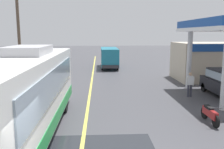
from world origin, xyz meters
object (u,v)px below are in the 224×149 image
at_px(pedestrian_near_pump, 190,83).
at_px(coach_bus_main, 23,97).
at_px(car_at_pump, 224,82).
at_px(minibus_opposing_lane, 109,56).
at_px(motorcycle_parked_forecourt, 210,114).

bearing_deg(pedestrian_near_pump, coach_bus_main, -146.02).
xyz_separation_m(coach_bus_main, car_at_pump, (11.45, 6.14, -0.71)).
bearing_deg(minibus_opposing_lane, car_at_pump, -63.36).
bearing_deg(motorcycle_parked_forecourt, minibus_opposing_lane, 101.69).
bearing_deg(coach_bus_main, car_at_pump, 28.20).
relative_size(coach_bus_main, car_at_pump, 2.63).
bearing_deg(motorcycle_parked_forecourt, coach_bus_main, -171.13).
distance_m(car_at_pump, minibus_opposing_lane, 15.99).
height_order(coach_bus_main, pedestrian_near_pump, coach_bus_main).
bearing_deg(car_at_pump, coach_bus_main, -151.80).
height_order(coach_bus_main, minibus_opposing_lane, coach_bus_main).
bearing_deg(car_at_pump, minibus_opposing_lane, 116.64).
distance_m(minibus_opposing_lane, motorcycle_parked_forecourt, 19.57).
xyz_separation_m(car_at_pump, pedestrian_near_pump, (-2.38, -0.02, -0.08)).
bearing_deg(motorcycle_parked_forecourt, pedestrian_near_pump, 80.29).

